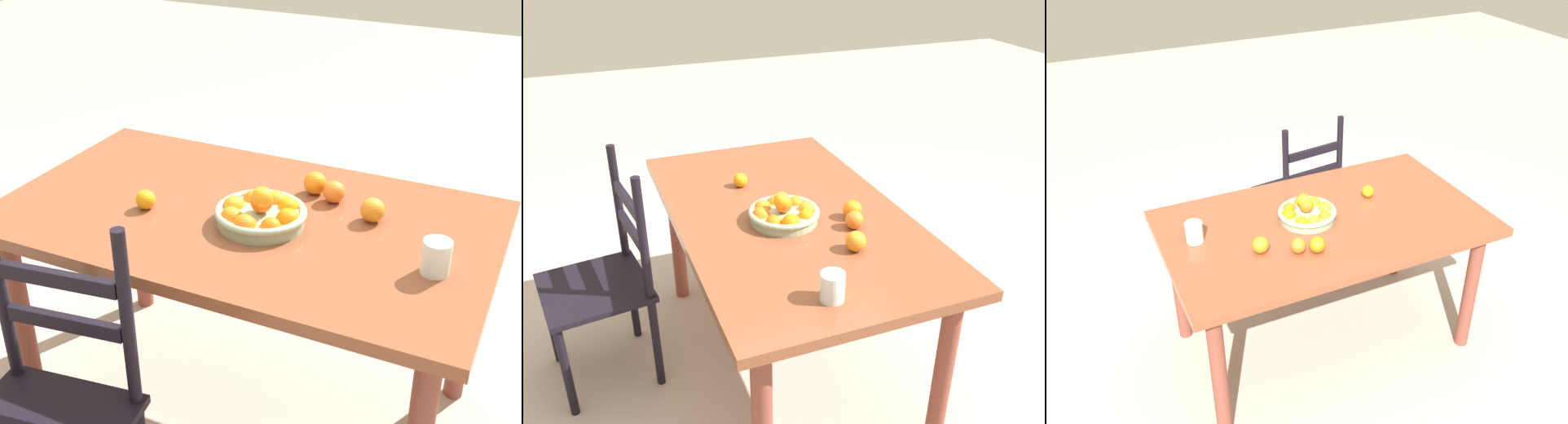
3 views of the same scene
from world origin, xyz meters
TOP-DOWN VIEW (x-y plane):
  - ground_plane at (0.00, 0.00)m, footprint 12.00×12.00m
  - dining_table at (0.00, 0.00)m, footprint 1.54×0.90m
  - chair_near_window at (0.21, 0.74)m, footprint 0.48×0.48m
  - fruit_bowl at (-0.07, 0.04)m, footprint 0.28×0.28m
  - orange_loose_0 at (-0.15, -0.22)m, footprint 0.08×0.08m
  - orange_loose_1 at (-0.37, -0.12)m, footprint 0.08×0.08m
  - orange_loose_2 at (-0.22, -0.19)m, footprint 0.07×0.07m
  - orange_loose_3 at (0.30, 0.10)m, footprint 0.06×0.06m
  - drinking_glass at (-0.61, 0.09)m, footprint 0.08×0.08m

SIDE VIEW (x-z plane):
  - ground_plane at x=0.00m, z-range 0.00..0.00m
  - chair_near_window at x=0.21m, z-range -0.04..0.96m
  - dining_table at x=0.00m, z-range 0.29..1.06m
  - orange_loose_3 at x=0.30m, z-range 0.77..0.83m
  - orange_loose_2 at x=-0.22m, z-range 0.77..0.84m
  - fruit_bowl at x=-0.07m, z-range 0.74..0.87m
  - orange_loose_0 at x=-0.15m, z-range 0.77..0.84m
  - orange_loose_1 at x=-0.37m, z-range 0.77..0.85m
  - drinking_glass at x=-0.61m, z-range 0.77..0.87m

